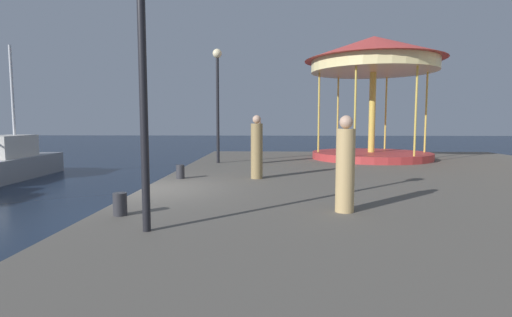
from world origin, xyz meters
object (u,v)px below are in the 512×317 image
(sailboat_grey, at_px, (9,163))
(person_mid_promenade, at_px, (257,149))
(lamp_post_mid_promenade, at_px, (218,86))
(person_far_corner, at_px, (345,167))
(bollard_north, at_px, (180,172))
(person_near_carousel, at_px, (258,143))
(lamp_post_near_edge, at_px, (142,39))
(bollard_south, at_px, (120,204))
(carousel, at_px, (373,68))

(sailboat_grey, xyz_separation_m, person_mid_promenade, (10.78, -4.97, 0.96))
(lamp_post_mid_promenade, xyz_separation_m, person_far_corner, (3.47, -8.43, -2.22))
(sailboat_grey, bearing_deg, person_mid_promenade, -24.76)
(bollard_north, bearing_deg, person_near_carousel, 64.09)
(lamp_post_near_edge, height_order, bollard_south, lamp_post_near_edge)
(bollard_north, bearing_deg, sailboat_grey, 149.25)
(carousel, height_order, lamp_post_mid_promenade, carousel)
(bollard_south, bearing_deg, sailboat_grey, 131.78)
(lamp_post_mid_promenade, xyz_separation_m, person_mid_promenade, (1.70, -4.26, -2.18))
(bollard_south, relative_size, person_near_carousel, 0.24)
(carousel, bearing_deg, lamp_post_mid_promenade, -163.41)
(bollard_north, distance_m, person_far_corner, 5.69)
(lamp_post_mid_promenade, relative_size, person_far_corner, 2.55)
(carousel, xyz_separation_m, bollard_south, (-7.05, -10.81, -3.77))
(carousel, height_order, lamp_post_near_edge, carousel)
(lamp_post_near_edge, xyz_separation_m, bollard_north, (-0.76, 5.44, -2.63))
(lamp_post_mid_promenade, relative_size, bollard_south, 11.18)
(person_mid_promenade, bearing_deg, bollard_north, -176.62)
(bollard_north, distance_m, person_mid_promenade, 2.30)
(sailboat_grey, bearing_deg, bollard_north, -30.75)
(lamp_post_near_edge, distance_m, person_near_carousel, 10.07)
(person_far_corner, bearing_deg, bollard_north, 134.48)
(bollard_south, bearing_deg, lamp_post_near_edge, -50.99)
(carousel, relative_size, lamp_post_near_edge, 1.45)
(bollard_south, height_order, bollard_north, same)
(sailboat_grey, relative_size, bollard_south, 14.32)
(bollard_south, xyz_separation_m, bollard_north, (0.02, 4.47, 0.00))
(person_far_corner, bearing_deg, carousel, 73.54)
(person_mid_promenade, bearing_deg, carousel, 52.13)
(lamp_post_mid_promenade, height_order, person_mid_promenade, lamp_post_mid_promenade)
(lamp_post_near_edge, relative_size, bollard_south, 10.27)
(lamp_post_mid_promenade, relative_size, person_near_carousel, 2.63)
(bollard_south, relative_size, person_mid_promenade, 0.22)
(person_far_corner, xyz_separation_m, person_mid_promenade, (-1.76, 4.17, 0.04))
(bollard_south, height_order, person_mid_promenade, person_mid_promenade)
(sailboat_grey, height_order, carousel, carousel)
(person_near_carousel, bearing_deg, person_far_corner, -77.45)
(lamp_post_near_edge, distance_m, person_far_corner, 4.03)
(lamp_post_near_edge, height_order, person_far_corner, lamp_post_near_edge)
(sailboat_grey, height_order, bollard_north, sailboat_grey)
(lamp_post_mid_promenade, distance_m, person_far_corner, 9.38)
(lamp_post_near_edge, xyz_separation_m, person_mid_promenade, (1.44, 5.57, -1.97))
(person_mid_promenade, bearing_deg, sailboat_grey, 155.24)
(lamp_post_mid_promenade, relative_size, person_mid_promenade, 2.45)
(bollard_south, bearing_deg, carousel, 56.88)
(person_far_corner, bearing_deg, lamp_post_mid_promenade, 112.35)
(bollard_north, xyz_separation_m, person_mid_promenade, (2.20, 0.13, 0.66))
(lamp_post_near_edge, distance_m, person_mid_promenade, 6.08)
(carousel, bearing_deg, bollard_north, -137.97)
(sailboat_grey, distance_m, bollard_south, 12.84)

